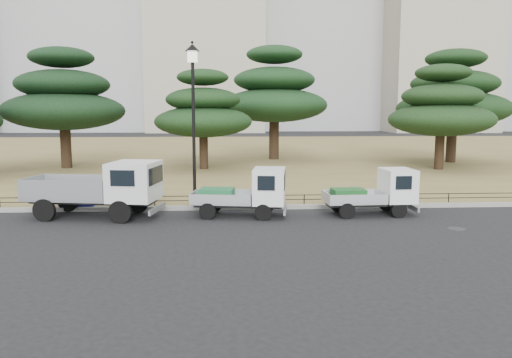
{
  "coord_description": "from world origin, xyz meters",
  "views": [
    {
      "loc": [
        -1.11,
        -16.99,
        3.86
      ],
      "look_at": [
        0.0,
        2.0,
        1.3
      ],
      "focal_mm": 35.0,
      "sensor_mm": 36.0,
      "label": 1
    }
  ],
  "objects": [
    {
      "name": "pipe_fence",
      "position": [
        0.0,
        2.75,
        0.44
      ],
      "size": [
        38.0,
        0.04,
        0.4
      ],
      "color": "black",
      "rests_on": "lawn"
    },
    {
      "name": "truck_kei_rear",
      "position": [
        4.5,
        1.27,
        0.87
      ],
      "size": [
        3.37,
        1.56,
        1.73
      ],
      "rotation": [
        0.0,
        0.0,
        0.04
      ],
      "color": "black",
      "rests_on": "ground"
    },
    {
      "name": "manhole",
      "position": [
        6.5,
        -1.2,
        0.01
      ],
      "size": [
        0.6,
        0.6,
        0.01
      ],
      "primitive_type": "cylinder",
      "color": "#2D2D30",
      "rests_on": "ground"
    },
    {
      "name": "tarp_pile",
      "position": [
        -7.03,
        3.13,
        0.49
      ],
      "size": [
        1.33,
        1.0,
        0.86
      ],
      "rotation": [
        0.0,
        0.0,
        0.04
      ],
      "color": "navy",
      "rests_on": "lawn"
    },
    {
      "name": "ground",
      "position": [
        0.0,
        0.0,
        0.0
      ],
      "size": [
        220.0,
        220.0,
        0.0
      ],
      "primitive_type": "plane",
      "color": "black"
    },
    {
      "name": "pine_center_left",
      "position": [
        -2.63,
        15.76,
        3.88
      ],
      "size": [
        6.35,
        6.35,
        6.45
      ],
      "color": "black",
      "rests_on": "lawn"
    },
    {
      "name": "pine_east_near",
      "position": [
        12.7,
        14.62,
        4.04
      ],
      "size": [
        6.68,
        6.68,
        6.75
      ],
      "color": "black",
      "rests_on": "lawn"
    },
    {
      "name": "pine_center_right",
      "position": [
        2.62,
        22.37,
        5.26
      ],
      "size": [
        8.31,
        8.31,
        8.81
      ],
      "color": "black",
      "rests_on": "lawn"
    },
    {
      "name": "street_lamp",
      "position": [
        -2.42,
        2.9,
        4.42
      ],
      "size": [
        0.57,
        0.57,
        6.32
      ],
      "color": "black",
      "rests_on": "lawn"
    },
    {
      "name": "truck_large",
      "position": [
        -5.72,
        1.36,
        1.16
      ],
      "size": [
        5.01,
        2.62,
        2.08
      ],
      "rotation": [
        0.0,
        0.0,
        -0.17
      ],
      "color": "black",
      "rests_on": "ground"
    },
    {
      "name": "tower_east",
      "position": [
        40.0,
        82.0,
        24.0
      ],
      "size": [
        20.0,
        18.0,
        48.0
      ],
      "primitive_type": "cube",
      "color": "#AAA08C",
      "rests_on": "ground"
    },
    {
      "name": "lawn",
      "position": [
        0.0,
        30.6,
        0.07
      ],
      "size": [
        120.0,
        56.0,
        0.15
      ],
      "primitive_type": "cube",
      "color": "olive",
      "rests_on": "ground"
    },
    {
      "name": "truck_kei_front",
      "position": [
        -0.39,
        1.23,
        0.9
      ],
      "size": [
        3.6,
        1.94,
        1.81
      ],
      "rotation": [
        0.0,
        0.0,
        -0.16
      ],
      "color": "black",
      "rests_on": "ground"
    },
    {
      "name": "curb",
      "position": [
        0.0,
        2.6,
        0.08
      ],
      "size": [
        120.0,
        0.25,
        0.16
      ],
      "primitive_type": "cube",
      "color": "gray",
      "rests_on": "ground"
    },
    {
      "name": "pine_west_near",
      "position": [
        -11.84,
        16.92,
        4.71
      ],
      "size": [
        7.91,
        7.91,
        7.91
      ],
      "color": "black",
      "rests_on": "lawn"
    },
    {
      "name": "pine_east_far",
      "position": [
        15.56,
        19.16,
        4.91
      ],
      "size": [
        8.21,
        8.21,
        8.25
      ],
      "color": "black",
      "rests_on": "lawn"
    }
  ]
}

